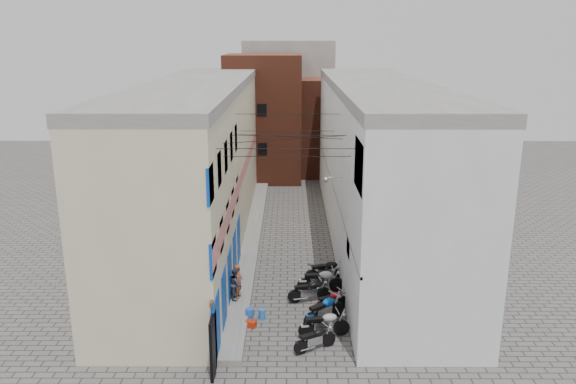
{
  "coord_description": "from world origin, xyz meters",
  "views": [
    {
      "loc": [
        0.1,
        -17.55,
        11.32
      ],
      "look_at": [
        0.01,
        12.49,
        3.0
      ],
      "focal_mm": 35.0,
      "sensor_mm": 36.0,
      "label": 1
    }
  ],
  "objects_px": {
    "motorcycle_e": "(309,290)",
    "person_b": "(236,284)",
    "water_jug_far": "(262,314)",
    "water_jug_near": "(250,314)",
    "motorcycle_f": "(321,279)",
    "motorcycle_g": "(327,270)",
    "motorcycle_d": "(331,300)",
    "motorcycle_a": "(315,338)",
    "person_a": "(238,281)",
    "motorcycle_b": "(324,323)",
    "red_crate": "(251,324)",
    "motorcycle_c": "(324,309)"
  },
  "relations": [
    {
      "from": "motorcycle_a",
      "to": "water_jug_far",
      "type": "relative_size",
      "value": 3.89
    },
    {
      "from": "motorcycle_c",
      "to": "person_b",
      "type": "bearing_deg",
      "value": -153.13
    },
    {
      "from": "water_jug_far",
      "to": "water_jug_near",
      "type": "bearing_deg",
      "value": -169.12
    },
    {
      "from": "motorcycle_g",
      "to": "red_crate",
      "type": "height_order",
      "value": "motorcycle_g"
    },
    {
      "from": "motorcycle_f",
      "to": "red_crate",
      "type": "height_order",
      "value": "motorcycle_f"
    },
    {
      "from": "water_jug_near",
      "to": "water_jug_far",
      "type": "relative_size",
      "value": 1.19
    },
    {
      "from": "motorcycle_e",
      "to": "person_a",
      "type": "distance_m",
      "value": 3.15
    },
    {
      "from": "motorcycle_a",
      "to": "person_a",
      "type": "relative_size",
      "value": 1.13
    },
    {
      "from": "motorcycle_f",
      "to": "motorcycle_g",
      "type": "xyz_separation_m",
      "value": [
        0.35,
        1.12,
        -0.01
      ]
    },
    {
      "from": "motorcycle_b",
      "to": "water_jug_far",
      "type": "distance_m",
      "value": 2.88
    },
    {
      "from": "motorcycle_g",
      "to": "red_crate",
      "type": "distance_m",
      "value": 5.49
    },
    {
      "from": "motorcycle_b",
      "to": "red_crate",
      "type": "bearing_deg",
      "value": -114.93
    },
    {
      "from": "motorcycle_c",
      "to": "water_jug_near",
      "type": "relative_size",
      "value": 3.94
    },
    {
      "from": "motorcycle_a",
      "to": "motorcycle_b",
      "type": "xyz_separation_m",
      "value": [
        0.4,
        0.97,
        0.08
      ]
    },
    {
      "from": "motorcycle_g",
      "to": "person_b",
      "type": "height_order",
      "value": "person_b"
    },
    {
      "from": "motorcycle_a",
      "to": "motorcycle_g",
      "type": "height_order",
      "value": "motorcycle_g"
    },
    {
      "from": "motorcycle_d",
      "to": "motorcycle_g",
      "type": "bearing_deg",
      "value": 152.98
    },
    {
      "from": "motorcycle_e",
      "to": "motorcycle_c",
      "type": "bearing_deg",
      "value": 4.02
    },
    {
      "from": "person_b",
      "to": "red_crate",
      "type": "bearing_deg",
      "value": -158.97
    },
    {
      "from": "motorcycle_f",
      "to": "person_b",
      "type": "bearing_deg",
      "value": -76.16
    },
    {
      "from": "motorcycle_c",
      "to": "red_crate",
      "type": "height_order",
      "value": "motorcycle_c"
    },
    {
      "from": "motorcycle_f",
      "to": "motorcycle_e",
      "type": "bearing_deg",
      "value": -33.16
    },
    {
      "from": "water_jug_near",
      "to": "red_crate",
      "type": "xyz_separation_m",
      "value": [
        0.09,
        -0.53,
        -0.14
      ]
    },
    {
      "from": "motorcycle_a",
      "to": "motorcycle_c",
      "type": "bearing_deg",
      "value": 139.44
    },
    {
      "from": "water_jug_far",
      "to": "red_crate",
      "type": "distance_m",
      "value": 0.76
    },
    {
      "from": "motorcycle_e",
      "to": "motorcycle_f",
      "type": "distance_m",
      "value": 1.12
    },
    {
      "from": "motorcycle_f",
      "to": "water_jug_near",
      "type": "xyz_separation_m",
      "value": [
        -3.07,
        -2.69,
        -0.36
      ]
    },
    {
      "from": "water_jug_far",
      "to": "motorcycle_c",
      "type": "bearing_deg",
      "value": -5.4
    },
    {
      "from": "motorcycle_b",
      "to": "person_b",
      "type": "height_order",
      "value": "person_b"
    },
    {
      "from": "motorcycle_c",
      "to": "water_jug_near",
      "type": "height_order",
      "value": "motorcycle_c"
    },
    {
      "from": "person_a",
      "to": "person_b",
      "type": "xyz_separation_m",
      "value": [
        -0.1,
        -0.09,
        -0.07
      ]
    },
    {
      "from": "motorcycle_a",
      "to": "motorcycle_c",
      "type": "height_order",
      "value": "motorcycle_c"
    },
    {
      "from": "water_jug_far",
      "to": "motorcycle_a",
      "type": "bearing_deg",
      "value": -48.62
    },
    {
      "from": "motorcycle_d",
      "to": "motorcycle_b",
      "type": "bearing_deg",
      "value": -38.64
    },
    {
      "from": "motorcycle_e",
      "to": "water_jug_near",
      "type": "relative_size",
      "value": 3.6
    },
    {
      "from": "person_a",
      "to": "motorcycle_d",
      "type": "bearing_deg",
      "value": -93.96
    },
    {
      "from": "motorcycle_f",
      "to": "motorcycle_c",
      "type": "bearing_deg",
      "value": -3.59
    },
    {
      "from": "motorcycle_a",
      "to": "red_crate",
      "type": "relative_size",
      "value": 4.23
    },
    {
      "from": "motorcycle_b",
      "to": "motorcycle_g",
      "type": "relative_size",
      "value": 0.96
    },
    {
      "from": "motorcycle_g",
      "to": "person_a",
      "type": "xyz_separation_m",
      "value": [
        -4.01,
        -2.21,
        0.41
      ]
    },
    {
      "from": "motorcycle_d",
      "to": "person_b",
      "type": "relative_size",
      "value": 1.21
    },
    {
      "from": "motorcycle_f",
      "to": "motorcycle_d",
      "type": "bearing_deg",
      "value": 7.61
    },
    {
      "from": "motorcycle_e",
      "to": "person_b",
      "type": "xyz_separation_m",
      "value": [
        -3.21,
        -0.21,
        0.39
      ]
    },
    {
      "from": "motorcycle_e",
      "to": "person_b",
      "type": "bearing_deg",
      "value": -98.82
    },
    {
      "from": "motorcycle_c",
      "to": "motorcycle_g",
      "type": "bearing_deg",
      "value": 135.62
    },
    {
      "from": "person_a",
      "to": "red_crate",
      "type": "xyz_separation_m",
      "value": [
        0.68,
        -2.13,
        -0.9
      ]
    },
    {
      "from": "motorcycle_d",
      "to": "red_crate",
      "type": "relative_size",
      "value": 4.09
    },
    {
      "from": "person_b",
      "to": "water_jug_far",
      "type": "height_order",
      "value": "person_b"
    },
    {
      "from": "motorcycle_a",
      "to": "water_jug_far",
      "type": "height_order",
      "value": "motorcycle_a"
    },
    {
      "from": "motorcycle_f",
      "to": "water_jug_far",
      "type": "xyz_separation_m",
      "value": [
        -2.57,
        -2.6,
        -0.4
      ]
    }
  ]
}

